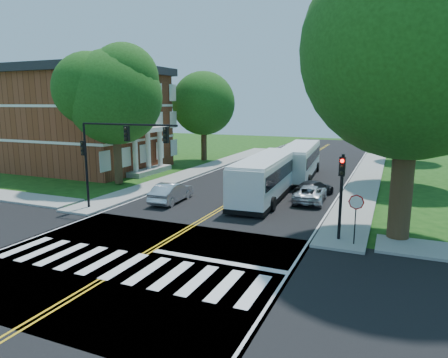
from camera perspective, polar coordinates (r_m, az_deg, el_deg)
The scene contains 24 objects.
ground at distance 18.81m, azimuth -13.07°, elevation -11.50°, with size 140.00×140.00×0.00m, color #154010.
road at distance 34.34m, azimuth 4.88°, elevation -1.08°, with size 14.00×96.00×0.01m, color black.
cross_road at distance 18.81m, azimuth -13.07°, elevation -11.48°, with size 60.00×12.00×0.01m, color black.
center_line at distance 38.08m, azimuth 6.78°, elevation 0.07°, with size 0.36×70.00×0.01m, color gold.
edge_line_w at distance 40.49m, azimuth -2.48°, elevation 0.78°, with size 0.12×70.00×0.01m, color silver.
edge_line_e at distance 36.79m, azimuth 16.98°, elevation -0.71°, with size 0.12×70.00×0.01m, color silver.
crosswalk at distance 18.44m, azimuth -14.00°, elevation -11.96°, with size 12.60×3.00×0.01m, color silver.
stop_bar at distance 18.42m, azimuth -1.02°, elevation -11.64°, with size 6.60×0.40×0.01m, color silver.
sidewalk_nw at distance 43.79m, azimuth -2.55°, elevation 1.61°, with size 2.60×40.00×0.15m, color gray.
sidewalk_ne at distance 39.61m, azimuth 19.63°, elevation 0.02°, with size 2.60×40.00×0.15m, color gray.
tree_ne_big at distance 22.08m, azimuth 25.43°, elevation 16.49°, with size 10.80×10.80×14.91m.
tree_west_near at distance 35.56m, azimuth -15.34°, elevation 11.19°, with size 8.00×8.00×11.40m.
tree_west_far at distance 48.91m, azimuth -2.94°, elevation 10.71°, with size 7.60×7.60×10.67m.
tree_east_mid at distance 37.95m, azimuth 25.19°, elevation 11.01°, with size 8.40×8.40×11.93m.
tree_east_far at distance 53.96m, azimuth 25.70°, elevation 9.55°, with size 7.20×7.20×10.34m.
brick_building at distance 46.98m, azimuth -20.74°, elevation 8.11°, with size 20.00×13.00×10.80m.
signal_nw at distance 26.25m, azimuth -15.56°, elevation 4.56°, with size 7.15×0.46×5.66m.
signal_ne at distance 20.90m, azimuth 16.42°, elevation -0.91°, with size 0.30×0.46×4.40m.
stop_sign at distance 20.58m, azimuth 18.34°, elevation -3.87°, with size 0.76×0.08×2.53m.
bus_lead at distance 30.14m, azimuth 6.16°, elevation 0.45°, with size 3.43×12.26×3.14m.
bus_follow at distance 38.84m, azimuth 10.77°, elevation 2.63°, with size 3.67×12.29×3.13m.
hatchback at distance 28.96m, azimuth -7.54°, elevation -1.90°, with size 1.52×4.37×1.44m, color silver.
suv at distance 29.46m, azimuth 12.20°, elevation -2.04°, with size 2.04×4.43×1.23m, color silver.
dark_sedan at distance 31.21m, azimuth 12.68°, elevation -1.34°, with size 1.73×4.26×1.24m, color black.
Camera 1 is at (10.50, -13.93, 7.04)m, focal length 32.00 mm.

